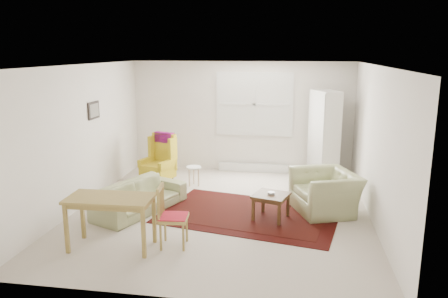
# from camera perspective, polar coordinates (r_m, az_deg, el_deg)

# --- Properties ---
(room) EXTENTS (5.04, 5.54, 2.51)m
(room) POSITION_cam_1_polar(r_m,az_deg,el_deg) (7.49, 0.04, 1.39)
(room) COLOR beige
(room) RESTS_ON ground
(rug) EXTENTS (3.23, 2.42, 0.03)m
(rug) POSITION_cam_1_polar(r_m,az_deg,el_deg) (7.52, 3.28, -8.47)
(rug) COLOR black
(rug) RESTS_ON ground
(sofa) EXTENTS (1.33, 1.90, 0.71)m
(sofa) POSITION_cam_1_polar(r_m,az_deg,el_deg) (7.70, -10.94, -5.45)
(sofa) COLOR #979D68
(sofa) RESTS_ON ground
(armchair) EXTENTS (1.29, 1.36, 0.85)m
(armchair) POSITION_cam_1_polar(r_m,az_deg,el_deg) (7.72, 13.11, -5.00)
(armchair) COLOR #979D68
(armchair) RESTS_ON ground
(wingback_chair) EXTENTS (0.77, 0.79, 1.03)m
(wingback_chair) POSITION_cam_1_polar(r_m,az_deg,el_deg) (9.28, -8.71, -1.20)
(wingback_chair) COLOR gold
(wingback_chair) RESTS_ON ground
(coffee_table) EXTENTS (0.66, 0.66, 0.43)m
(coffee_table) POSITION_cam_1_polar(r_m,az_deg,el_deg) (7.30, 6.14, -7.47)
(coffee_table) COLOR #472C15
(coffee_table) RESTS_ON ground
(stool) EXTENTS (0.38, 0.38, 0.41)m
(stool) POSITION_cam_1_polar(r_m,az_deg,el_deg) (9.02, -3.96, -3.54)
(stool) COLOR white
(stool) RESTS_ON ground
(cabinet) EXTENTS (0.66, 0.86, 1.92)m
(cabinet) POSITION_cam_1_polar(r_m,az_deg,el_deg) (9.52, 12.96, 1.68)
(cabinet) COLOR silver
(cabinet) RESTS_ON ground
(desk) EXTENTS (1.20, 0.63, 0.75)m
(desk) POSITION_cam_1_polar(r_m,az_deg,el_deg) (6.40, -14.49, -9.28)
(desk) COLOR olive
(desk) RESTS_ON ground
(desk_chair) EXTENTS (0.43, 0.43, 0.90)m
(desk_chair) POSITION_cam_1_polar(r_m,az_deg,el_deg) (6.27, -6.60, -8.73)
(desk_chair) COLOR olive
(desk_chair) RESTS_ON ground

